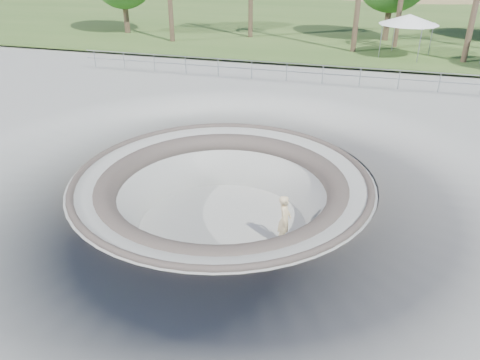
% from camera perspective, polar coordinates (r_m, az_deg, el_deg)
% --- Properties ---
extents(ground, '(180.00, 180.00, 0.00)m').
position_cam_1_polar(ground, '(16.06, -2.21, 0.32)').
color(ground, gray).
rests_on(ground, ground).
extents(skate_bowl, '(14.00, 14.00, 4.10)m').
position_cam_1_polar(skate_bowl, '(16.97, -2.10, -5.19)').
color(skate_bowl, gray).
rests_on(skate_bowl, ground).
extents(grass_strip, '(180.00, 36.00, 0.12)m').
position_cam_1_polar(grass_strip, '(48.33, 10.66, 18.56)').
color(grass_strip, '#375421').
rests_on(grass_strip, ground).
extents(distant_hills, '(103.20, 45.00, 28.60)m').
position_cam_1_polar(distant_hills, '(72.21, 15.23, 15.07)').
color(distant_hills, brown).
rests_on(distant_hills, ground).
extents(safety_railing, '(25.00, 0.06, 1.03)m').
position_cam_1_polar(safety_railing, '(26.81, 5.69, 13.00)').
color(safety_railing, gray).
rests_on(safety_railing, ground).
extents(skateboard, '(0.78, 0.33, 0.08)m').
position_cam_1_polar(skateboard, '(16.00, 5.30, -7.59)').
color(skateboard, brown).
rests_on(skateboard, ground).
extents(skater, '(0.47, 0.67, 1.77)m').
position_cam_1_polar(skater, '(15.51, 5.44, -4.86)').
color(skater, '#CAB283').
rests_on(skater, skateboard).
extents(canopy_white, '(4.99, 4.99, 2.69)m').
position_cam_1_polar(canopy_white, '(33.69, 19.94, 17.92)').
color(canopy_white, gray).
rests_on(canopy_white, ground).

